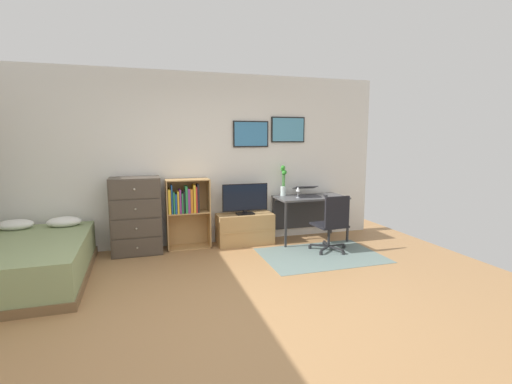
{
  "coord_description": "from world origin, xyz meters",
  "views": [
    {
      "loc": [
        -0.81,
        -3.36,
        1.68
      ],
      "look_at": [
        0.68,
        1.5,
        0.94
      ],
      "focal_mm": 25.57,
      "sensor_mm": 36.0,
      "label": 1
    }
  ],
  "objects_px": {
    "bed": "(27,261)",
    "office_chair": "(332,222)",
    "television": "(245,199)",
    "bamboo_vase": "(283,181)",
    "dresser": "(136,216)",
    "wine_glass": "(298,190)",
    "computer_mouse": "(325,195)",
    "bookshelf": "(186,207)",
    "desk": "(308,204)",
    "laptop": "(307,192)",
    "tv_stand": "(245,229)"
  },
  "relations": [
    {
      "from": "desk",
      "to": "dresser",
      "type": "bearing_deg",
      "value": 179.73
    },
    {
      "from": "wine_glass",
      "to": "office_chair",
      "type": "bearing_deg",
      "value": -65.69
    },
    {
      "from": "bed",
      "to": "laptop",
      "type": "bearing_deg",
      "value": 10.05
    },
    {
      "from": "television",
      "to": "desk",
      "type": "xyz_separation_m",
      "value": [
        1.1,
        -0.01,
        -0.13
      ]
    },
    {
      "from": "bookshelf",
      "to": "wine_glass",
      "type": "xyz_separation_m",
      "value": [
        1.76,
        -0.22,
        0.23
      ]
    },
    {
      "from": "bamboo_vase",
      "to": "wine_glass",
      "type": "bearing_deg",
      "value": -62.72
    },
    {
      "from": "bookshelf",
      "to": "desk",
      "type": "bearing_deg",
      "value": -2.08
    },
    {
      "from": "television",
      "to": "office_chair",
      "type": "xyz_separation_m",
      "value": [
        1.13,
        -0.79,
        -0.27
      ]
    },
    {
      "from": "television",
      "to": "desk",
      "type": "relative_size",
      "value": 0.64
    },
    {
      "from": "television",
      "to": "computer_mouse",
      "type": "relative_size",
      "value": 7.11
    },
    {
      "from": "bed",
      "to": "desk",
      "type": "xyz_separation_m",
      "value": [
        3.98,
        0.77,
        0.35
      ]
    },
    {
      "from": "office_chair",
      "to": "wine_glass",
      "type": "height_order",
      "value": "wine_glass"
    },
    {
      "from": "laptop",
      "to": "wine_glass",
      "type": "height_order",
      "value": "wine_glass"
    },
    {
      "from": "bed",
      "to": "office_chair",
      "type": "bearing_deg",
      "value": -1.02
    },
    {
      "from": "dresser",
      "to": "bookshelf",
      "type": "xyz_separation_m",
      "value": [
        0.73,
        0.06,
        0.08
      ]
    },
    {
      "from": "bed",
      "to": "computer_mouse",
      "type": "bearing_deg",
      "value": 7.67
    },
    {
      "from": "desk",
      "to": "bamboo_vase",
      "type": "bearing_deg",
      "value": 162.0
    },
    {
      "from": "desk",
      "to": "computer_mouse",
      "type": "xyz_separation_m",
      "value": [
        0.24,
        -0.14,
        0.15
      ]
    },
    {
      "from": "desk",
      "to": "television",
      "type": "bearing_deg",
      "value": 179.69
    },
    {
      "from": "desk",
      "to": "office_chair",
      "type": "relative_size",
      "value": 1.34
    },
    {
      "from": "television",
      "to": "office_chair",
      "type": "height_order",
      "value": "television"
    },
    {
      "from": "bookshelf",
      "to": "bamboo_vase",
      "type": "distance_m",
      "value": 1.66
    },
    {
      "from": "computer_mouse",
      "to": "bookshelf",
      "type": "bearing_deg",
      "value": 174.64
    },
    {
      "from": "tv_stand",
      "to": "bookshelf",
      "type": "bearing_deg",
      "value": 177.19
    },
    {
      "from": "dresser",
      "to": "desk",
      "type": "height_order",
      "value": "dresser"
    },
    {
      "from": "computer_mouse",
      "to": "dresser",
      "type": "bearing_deg",
      "value": 177.1
    },
    {
      "from": "laptop",
      "to": "computer_mouse",
      "type": "distance_m",
      "value": 0.31
    },
    {
      "from": "television",
      "to": "computer_mouse",
      "type": "xyz_separation_m",
      "value": [
        1.34,
        -0.14,
        0.02
      ]
    },
    {
      "from": "tv_stand",
      "to": "desk",
      "type": "bearing_deg",
      "value": -1.47
    },
    {
      "from": "dresser",
      "to": "tv_stand",
      "type": "height_order",
      "value": "dresser"
    },
    {
      "from": "bed",
      "to": "office_chair",
      "type": "distance_m",
      "value": 4.01
    },
    {
      "from": "tv_stand",
      "to": "office_chair",
      "type": "relative_size",
      "value": 1.04
    },
    {
      "from": "computer_mouse",
      "to": "wine_glass",
      "type": "relative_size",
      "value": 0.58
    },
    {
      "from": "laptop",
      "to": "bamboo_vase",
      "type": "height_order",
      "value": "bamboo_vase"
    },
    {
      "from": "wine_glass",
      "to": "bookshelf",
      "type": "bearing_deg",
      "value": 172.85
    },
    {
      "from": "computer_mouse",
      "to": "wine_glass",
      "type": "distance_m",
      "value": 0.51
    },
    {
      "from": "wine_glass",
      "to": "dresser",
      "type": "bearing_deg",
      "value": 176.31
    },
    {
      "from": "dresser",
      "to": "computer_mouse",
      "type": "relative_size",
      "value": 10.87
    },
    {
      "from": "bed",
      "to": "bamboo_vase",
      "type": "relative_size",
      "value": 3.96
    },
    {
      "from": "tv_stand",
      "to": "desk",
      "type": "height_order",
      "value": "desk"
    },
    {
      "from": "bed",
      "to": "bookshelf",
      "type": "distance_m",
      "value": 2.16
    },
    {
      "from": "television",
      "to": "office_chair",
      "type": "distance_m",
      "value": 1.4
    },
    {
      "from": "tv_stand",
      "to": "office_chair",
      "type": "xyz_separation_m",
      "value": [
        1.13,
        -0.81,
        0.21
      ]
    },
    {
      "from": "bed",
      "to": "wine_glass",
      "type": "distance_m",
      "value": 3.82
    },
    {
      "from": "office_chair",
      "to": "bamboo_vase",
      "type": "height_order",
      "value": "bamboo_vase"
    },
    {
      "from": "office_chair",
      "to": "television",
      "type": "bearing_deg",
      "value": 141.21
    },
    {
      "from": "bed",
      "to": "desk",
      "type": "bearing_deg",
      "value": 10.11
    },
    {
      "from": "dresser",
      "to": "laptop",
      "type": "relative_size",
      "value": 2.54
    },
    {
      "from": "dresser",
      "to": "television",
      "type": "relative_size",
      "value": 1.53
    },
    {
      "from": "bed",
      "to": "laptop",
      "type": "xyz_separation_m",
      "value": [
        3.94,
        0.75,
        0.55
      ]
    }
  ]
}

